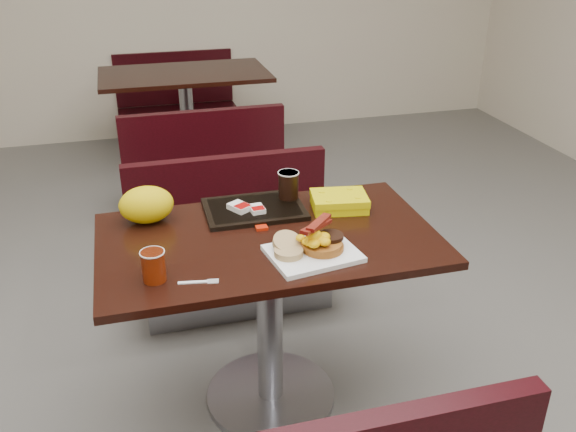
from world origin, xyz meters
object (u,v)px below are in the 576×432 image
object	(u,v)px
pancake_stack	(323,245)
tray	(254,209)
bench_near_n	(236,242)
table_far	(188,122)
coffee_cup_far	(288,185)
fork	(193,282)
clamshell	(339,202)
platter	(313,254)
table_near	(270,323)
bench_far_n	(178,100)
knife	(348,250)
paper_bag	(146,205)
bench_far_s	(201,156)
coffee_cup_near	(154,266)
hashbrown_sleeve_right	(257,209)
hashbrown_sleeve_left	(240,207)

from	to	relation	value
pancake_stack	tray	xyz separation A→B (m)	(-0.15, 0.38, -0.02)
bench_near_n	table_far	bearing A→B (deg)	90.00
bench_near_n	coffee_cup_far	distance (m)	0.65
bench_near_n	fork	xyz separation A→B (m)	(-0.30, -0.94, 0.39)
bench_near_n	clamshell	size ratio (longest dim) A/B	4.72
bench_near_n	coffee_cup_far	world-z (taller)	coffee_cup_far
table_far	platter	xyz separation A→B (m)	(0.11, -2.77, 0.38)
clamshell	table_near	bearing A→B (deg)	-145.20
bench_far_n	fork	distance (m)	3.57
knife	paper_bag	world-z (taller)	paper_bag
pancake_stack	fork	size ratio (longest dim) A/B	1.12
bench_far_s	coffee_cup_far	size ratio (longest dim) A/B	9.23
clamshell	platter	bearing A→B (deg)	-113.32
bench_near_n	bench_far_s	bearing A→B (deg)	90.00
platter	table_far	bearing A→B (deg)	83.46
bench_far_n	paper_bag	xyz separation A→B (m)	(-0.41, -3.07, 0.46)
table_far	coffee_cup_near	world-z (taller)	coffee_cup_near
bench_near_n	fork	world-z (taller)	fork
bench_far_n	tray	xyz separation A→B (m)	(-0.00, -3.08, 0.40)
table_far	clamshell	bearing A→B (deg)	-82.52
fork	clamshell	bearing A→B (deg)	41.79
coffee_cup_near	paper_bag	distance (m)	0.42
bench_near_n	pancake_stack	distance (m)	0.98
bench_near_n	bench_far_s	world-z (taller)	same
bench_near_n	hashbrown_sleeve_right	distance (m)	0.67
table_far	fork	size ratio (longest dim) A/B	9.44
fork	paper_bag	xyz separation A→B (m)	(-0.11, 0.47, 0.07)
hashbrown_sleeve_left	coffee_cup_near	bearing A→B (deg)	-162.76
platter	paper_bag	world-z (taller)	paper_bag
platter	paper_bag	xyz separation A→B (m)	(-0.52, 0.41, 0.06)
bench_far_s	platter	world-z (taller)	platter
fork	table_near	bearing A→B (deg)	47.86
bench_far_n	fork	xyz separation A→B (m)	(-0.30, -3.54, 0.39)
bench_near_n	pancake_stack	bearing A→B (deg)	-80.27
table_near	bench_near_n	xyz separation A→B (m)	(0.00, 0.70, -0.02)
table_far	pancake_stack	xyz separation A→B (m)	(0.15, -2.77, 0.41)
bench_far_n	pancake_stack	distance (m)	3.50
hashbrown_sleeve_right	paper_bag	xyz separation A→B (m)	(-0.40, 0.06, 0.04)
hashbrown_sleeve_left	pancake_stack	bearing A→B (deg)	-92.09
table_far	hashbrown_sleeve_left	xyz separation A→B (m)	(-0.06, -2.39, 0.40)
clamshell	paper_bag	distance (m)	0.73
bench_far_s	bench_far_n	size ratio (longest dim) A/B	1.00
bench_far_n	hashbrown_sleeve_left	xyz separation A→B (m)	(-0.06, -3.09, 0.42)
knife	hashbrown_sleeve_left	world-z (taller)	hashbrown_sleeve_left
fork	paper_bag	distance (m)	0.49
fork	tray	xyz separation A→B (m)	(0.30, 0.45, 0.01)
bench_near_n	knife	xyz separation A→B (m)	(0.24, -0.87, 0.39)
coffee_cup_far	paper_bag	distance (m)	0.55
bench_far_n	paper_bag	distance (m)	3.13
bench_near_n	paper_bag	bearing A→B (deg)	-131.04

